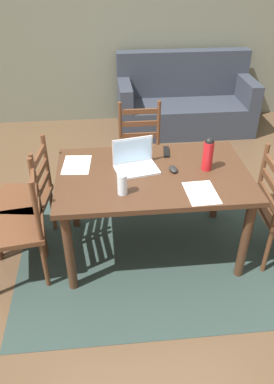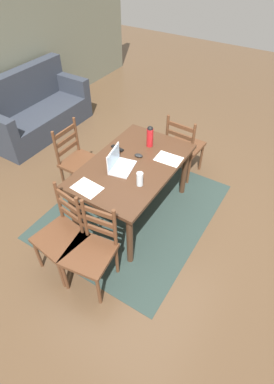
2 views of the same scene
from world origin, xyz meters
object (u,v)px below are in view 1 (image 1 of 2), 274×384
(chair_left_far, at_px, (26,199))
(tv_remote, at_px, (166,152))
(laptop, at_px, (135,161))
(drinking_glass, at_px, (122,184))
(computer_mouse, at_px, (173,169))
(dining_table, at_px, (153,184))
(chair_left_near, at_px, (19,226))
(chair_far_head, at_px, (141,155))
(water_bottle, at_px, (208,153))
(couch, at_px, (184,103))

(chair_left_far, bearing_deg, tv_remote, 6.40)
(laptop, xyz_separation_m, tv_remote, (0.28, 0.21, -0.05))
(drinking_glass, height_order, computer_mouse, drinking_glass)
(drinking_glass, xyz_separation_m, computer_mouse, (0.41, 0.27, -0.06))
(chair_left_far, bearing_deg, laptop, -5.24)
(drinking_glass, distance_m, tv_remote, 0.69)
(laptop, height_order, tv_remote, laptop)
(dining_table, bearing_deg, chair_left_near, -170.10)
(dining_table, height_order, drinking_glass, drinking_glass)
(chair_far_head, relative_size, tv_remote, 5.59)
(dining_table, xyz_separation_m, drinking_glass, (-0.25, -0.25, 0.17))
(computer_mouse, bearing_deg, chair_left_far, 162.63)
(dining_table, distance_m, water_bottle, 0.48)
(tv_remote, bearing_deg, drinking_glass, 61.91)
(laptop, xyz_separation_m, drinking_glass, (-0.12, -0.35, 0.02))
(chair_left_near, distance_m, water_bottle, 1.51)
(water_bottle, height_order, tv_remote, water_bottle)
(dining_table, xyz_separation_m, water_bottle, (0.42, 0.02, 0.24))
(couch, bearing_deg, chair_left_far, -128.39)
(chair_left_far, height_order, chair_far_head, same)
(water_bottle, distance_m, drinking_glass, 0.72)
(drinking_glass, bearing_deg, water_bottle, 22.03)
(tv_remote, bearing_deg, laptop, 44.67)
(chair_left_far, bearing_deg, water_bottle, -6.35)
(chair_far_head, height_order, laptop, laptop)
(chair_far_head, height_order, computer_mouse, chair_far_head)
(laptop, bearing_deg, drinking_glass, -109.12)
(water_bottle, relative_size, drinking_glass, 1.73)
(water_bottle, relative_size, tv_remote, 1.57)
(water_bottle, xyz_separation_m, drinking_glass, (-0.67, -0.27, -0.06))
(couch, relative_size, tv_remote, 10.59)
(chair_far_head, xyz_separation_m, water_bottle, (0.42, -0.81, 0.43))
(chair_far_head, relative_size, laptop, 2.65)
(chair_left_far, relative_size, couch, 0.53)
(chair_left_far, xyz_separation_m, water_bottle, (1.44, -0.16, 0.43))
(laptop, relative_size, drinking_glass, 2.32)
(chair_left_near, distance_m, couch, 3.18)
(dining_table, distance_m, tv_remote, 0.36)
(computer_mouse, bearing_deg, water_bottle, -8.61)
(couch, xyz_separation_m, tv_remote, (-0.62, -2.13, 0.41))
(chair_left_near, bearing_deg, water_bottle, 7.80)
(dining_table, distance_m, laptop, 0.22)
(drinking_glass, xyz_separation_m, tv_remote, (0.40, 0.56, -0.07))
(chair_left_near, xyz_separation_m, computer_mouse, (1.18, 0.19, 0.31))
(chair_far_head, bearing_deg, drinking_glass, -103.03)
(chair_left_near, bearing_deg, dining_table, 9.90)
(chair_far_head, bearing_deg, computer_mouse, -79.19)
(chair_left_near, distance_m, tv_remote, 1.31)
(computer_mouse, xyz_separation_m, tv_remote, (-0.00, 0.30, -0.01))
(chair_left_far, bearing_deg, chair_far_head, 32.57)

